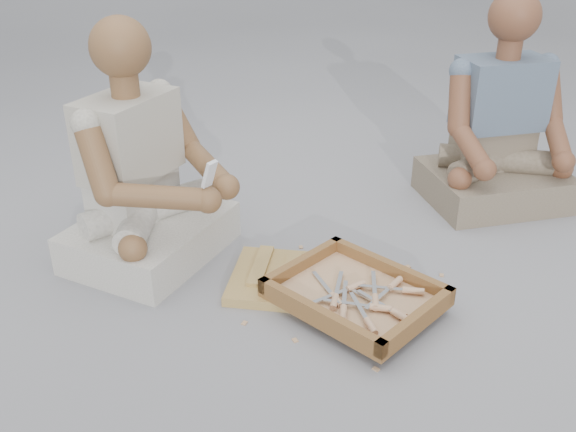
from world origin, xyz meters
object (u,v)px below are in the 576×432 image
at_px(carved_panel, 306,281).
at_px(craftsman, 144,182).
at_px(companion, 499,136).
at_px(tool_tray, 355,295).

height_order(carved_panel, craftsman, craftsman).
height_order(craftsman, companion, companion).
bearing_deg(craftsman, companion, 135.40).
distance_m(tool_tray, companion, 1.12).
height_order(tool_tray, companion, companion).
relative_size(craftsman, companion, 0.98).
relative_size(tool_tray, companion, 0.69).
distance_m(carved_panel, companion, 1.14).
xyz_separation_m(tool_tray, companion, (0.32, 1.04, 0.24)).
relative_size(carved_panel, tool_tray, 0.85).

